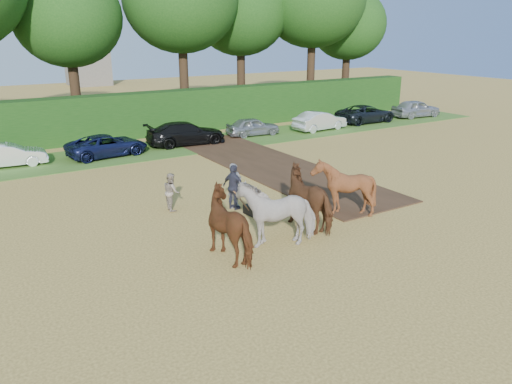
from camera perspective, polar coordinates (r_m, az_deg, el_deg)
name	(u,v)px	position (r m, az deg, el deg)	size (l,w,h in m)	color
ground	(334,208)	(21.09, 8.86, -1.79)	(120.00, 120.00, 0.00)	gold
earth_strip	(271,166)	(27.28, 1.71, 3.04)	(4.50, 17.00, 0.05)	#472D1C
grass_verge	(192,145)	(32.53, -7.38, 5.35)	(50.00, 5.00, 0.03)	#38601E
hedgerow	(164,113)	(36.33, -10.50, 8.91)	(46.00, 1.60, 3.00)	#14380F
spectator_near	(171,192)	(20.67, -9.64, 0.04)	(0.76, 0.59, 1.56)	#B6A78F
spectator_far	(234,187)	(20.43, -2.55, 0.55)	(1.11, 0.46, 1.89)	#282936
plough_team	(293,204)	(18.03, 4.27, -1.32)	(7.45, 5.81, 2.25)	maroon
parked_cars	(242,129)	(34.17, -1.64, 7.26)	(40.83, 2.95, 1.49)	#ADB1B4
treeline	(117,1)	(38.40, -15.56, 20.25)	(48.70, 10.60, 14.21)	#382616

